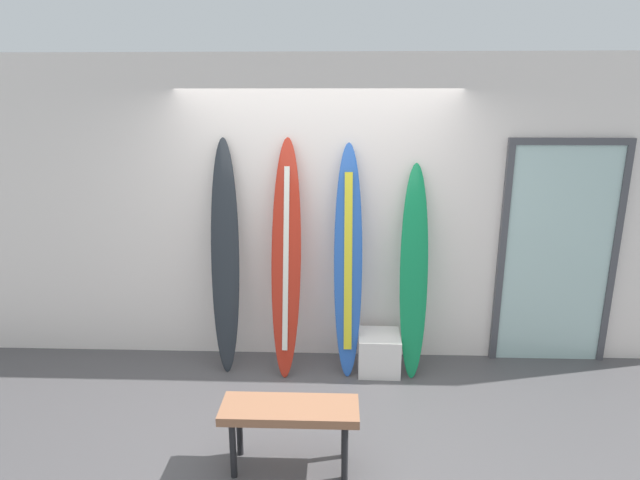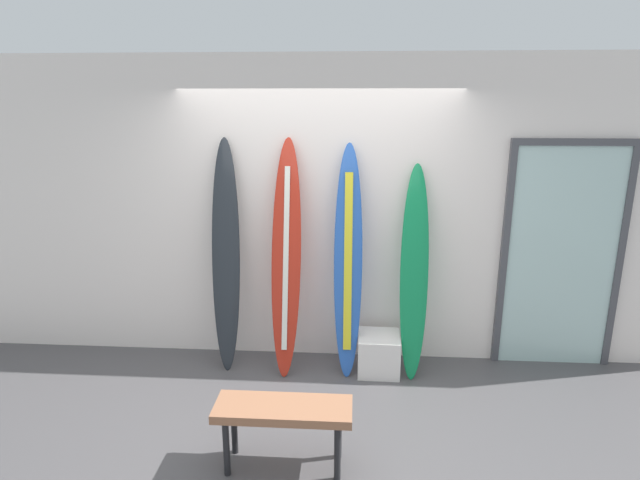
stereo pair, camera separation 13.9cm
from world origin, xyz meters
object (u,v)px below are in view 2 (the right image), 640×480
at_px(bench, 283,414).
at_px(display_block_left, 379,353).
at_px(surfboard_crimson, 286,261).
at_px(surfboard_cobalt, 348,262).
at_px(surfboard_emerald, 414,275).
at_px(surfboard_charcoal, 226,258).
at_px(glass_door, 562,253).

bearing_deg(bench, display_block_left, 62.61).
relative_size(surfboard_crimson, bench, 2.30).
distance_m(surfboard_cobalt, bench, 1.57).
distance_m(surfboard_emerald, display_block_left, 0.80).
xyz_separation_m(surfboard_charcoal, bench, (0.70, -1.41, -0.64)).
xyz_separation_m(surfboard_emerald, display_block_left, (-0.29, -0.06, -0.74)).
bearing_deg(surfboard_cobalt, bench, -106.00).
xyz_separation_m(surfboard_crimson, surfboard_emerald, (1.13, 0.02, -0.11)).
bearing_deg(glass_door, bench, -144.89).
relative_size(surfboard_crimson, display_block_left, 5.53).
bearing_deg(surfboard_cobalt, surfboard_charcoal, 178.74).
height_order(surfboard_emerald, bench, surfboard_emerald).
height_order(surfboard_charcoal, surfboard_crimson, surfboard_crimson).
relative_size(surfboard_cobalt, glass_door, 0.98).
height_order(surfboard_charcoal, surfboard_cobalt, surfboard_charcoal).
bearing_deg(surfboard_charcoal, bench, -63.64).
xyz_separation_m(surfboard_crimson, glass_door, (2.46, 0.25, 0.05)).
distance_m(surfboard_charcoal, surfboard_crimson, 0.55).
bearing_deg(surfboard_charcoal, display_block_left, -3.40).
relative_size(surfboard_charcoal, glass_door, 1.00).
bearing_deg(surfboard_crimson, surfboard_emerald, 0.89).
xyz_separation_m(surfboard_cobalt, bench, (-0.40, -1.39, -0.63)).
relative_size(surfboard_crimson, glass_door, 1.00).
bearing_deg(surfboard_charcoal, glass_door, 4.04).
relative_size(surfboard_charcoal, bench, 2.30).
height_order(surfboard_emerald, glass_door, glass_door).
height_order(surfboard_charcoal, surfboard_emerald, surfboard_charcoal).
relative_size(surfboard_emerald, bench, 2.06).
bearing_deg(surfboard_emerald, surfboard_cobalt, -179.99).
height_order(surfboard_cobalt, bench, surfboard_cobalt).
height_order(glass_door, bench, glass_door).
distance_m(surfboard_crimson, bench, 1.52).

